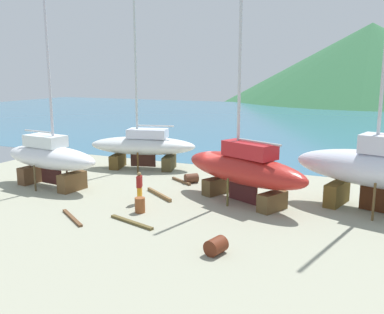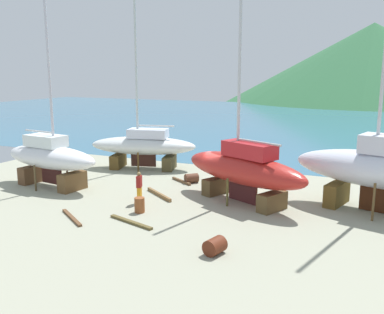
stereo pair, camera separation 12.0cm
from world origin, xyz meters
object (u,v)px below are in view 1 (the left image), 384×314
Objects in this scene: worker at (139,187)px; barrel_by_slipway at (61,164)px; barrel_tipped_left at (140,205)px; sailboat_small_center at (50,157)px; barrel_tar_black at (78,161)px; barrel_rust_far at (216,246)px; sailboat_far_slipway at (143,145)px; sailboat_large_starboard at (244,168)px; barrel_rust_mid at (53,168)px; barrel_blue_faded at (191,178)px.

worker reaches higher than barrel_by_slipway.
barrel_tipped_left is at bearing -31.30° from barrel_by_slipway.
barrel_tar_black is at bearing 120.09° from sailboat_small_center.
barrel_rust_far is 1.03× the size of barrel_by_slipway.
sailboat_far_slipway is 15.52× the size of barrel_tipped_left.
sailboat_large_starboard reaches higher than barrel_tipped_left.
worker is at bearing 121.35° from barrel_tipped_left.
barrel_rust_mid is (-14.61, 1.22, -1.59)m from sailboat_large_starboard.
sailboat_small_center is (-11.98, -1.80, -0.02)m from sailboat_large_starboard.
barrel_rust_mid is 2.51m from barrel_tar_black.
sailboat_small_center is 7.01m from worker.
sailboat_far_slipway is 15.97m from barrel_rust_far.
barrel_rust_far is (6.18, -4.49, -0.59)m from worker.
barrel_rust_mid is 1.13× the size of barrel_rust_far.
barrel_rust_far is at bearing -35.01° from barrel_tar_black.
sailboat_small_center is at bearing 158.03° from barrel_rust_far.
sailboat_large_starboard is 16.13× the size of barrel_tipped_left.
barrel_by_slipway is at bearing 148.95° from barrel_rust_far.
barrel_rust_mid reaches higher than barrel_by_slipway.
barrel_tipped_left is (10.34, -5.13, 0.08)m from barrel_rust_mid.
barrel_by_slipway is (-0.84, -1.02, -0.13)m from barrel_tar_black.
sailboat_small_center is at bearing 164.69° from barrel_tipped_left.
barrel_tar_black is 1.01× the size of barrel_tipped_left.
barrel_rust_far reaches higher than barrel_by_slipway.
sailboat_far_slipway reaches higher than barrel_by_slipway.
sailboat_far_slipway is at bearing 75.54° from sailboat_small_center.
sailboat_small_center is 14.34× the size of barrel_tar_black.
barrel_rust_far is (5.37, -3.17, -0.06)m from barrel_tipped_left.
barrel_rust_mid is 1.16× the size of barrel_by_slipway.
sailboat_small_center is 13.65× the size of barrel_rust_far.
barrel_blue_faded is at bearing 63.91° from worker.
sailboat_far_slipway reaches higher than barrel_tar_black.
sailboat_far_slipway reaches higher than sailboat_small_center.
barrel_rust_far is at bearing 115.91° from sailboat_far_slipway.
barrel_rust_far is at bearing -53.51° from worker.
sailboat_large_starboard is at bearing -4.78° from barrel_rust_mid.
barrel_blue_faded is at bearing 7.59° from barrel_rust_mid.
barrel_by_slipway is (-5.86, -2.28, -1.48)m from sailboat_far_slipway.
barrel_tipped_left is at bearing 66.92° from sailboat_large_starboard.
sailboat_far_slipway is 6.87× the size of worker.
barrel_tar_black is at bearing 142.76° from barrel_tipped_left.
sailboat_small_center is at bearing -150.20° from barrel_blue_faded.
sailboat_far_slipway is 10.30m from barrel_tipped_left.
barrel_rust_mid is at bearing 138.22° from sailboat_small_center.
sailboat_small_center is at bearing -67.12° from barrel_tar_black.
sailboat_large_starboard is 15.11× the size of barrel_blue_faded.
sailboat_small_center is at bearing 53.52° from sailboat_far_slipway.
barrel_rust_far is (13.08, -5.28, -1.54)m from sailboat_small_center.
barrel_rust_far is 0.99× the size of barrel_blue_faded.
barrel_rust_mid is 1.18× the size of barrel_tar_black.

